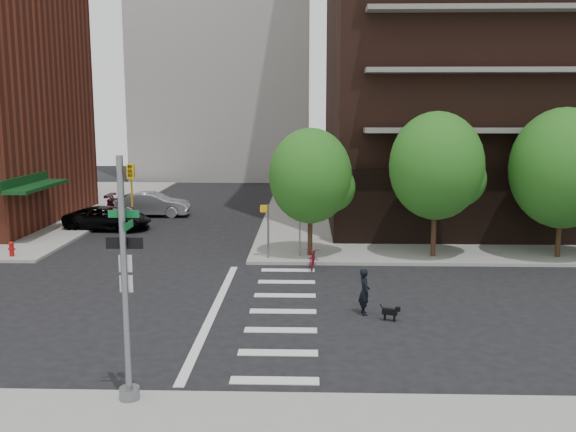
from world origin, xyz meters
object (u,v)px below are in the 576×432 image
at_px(scooter, 313,257).
at_px(fire_hydrant, 12,248).
at_px(parked_car_black, 108,218).
at_px(parked_car_maroon, 146,204).
at_px(parked_car_silver, 153,204).
at_px(traffic_signal, 127,299).
at_px(dog_walker, 364,292).

bearing_deg(scooter, fire_hydrant, 178.54).
distance_m(parked_car_black, scooter, 15.31).
distance_m(parked_car_maroon, parked_car_silver, 0.62).
bearing_deg(traffic_signal, scooter, 71.78).
bearing_deg(parked_car_black, parked_car_silver, -11.42).
xyz_separation_m(fire_hydrant, dog_walker, (16.40, -8.01, 0.28)).
relative_size(parked_car_maroon, parked_car_silver, 1.06).
bearing_deg(parked_car_maroon, parked_car_silver, -119.97).
distance_m(traffic_signal, fire_hydrant, 18.42).
bearing_deg(traffic_signal, parked_car_silver, 102.44).
height_order(parked_car_black, dog_walker, dog_walker).
height_order(fire_hydrant, parked_car_maroon, parked_car_maroon).
xyz_separation_m(fire_hydrant, parked_car_black, (2.32, 7.78, 0.16)).
bearing_deg(parked_car_silver, dog_walker, -150.19).
relative_size(parked_car_maroon, dog_walker, 3.18).
height_order(parked_car_maroon, parked_car_silver, parked_car_silver).
bearing_deg(parked_car_maroon, dog_walker, -148.81).
xyz_separation_m(traffic_signal, scooter, (4.61, 13.99, -2.20)).
height_order(traffic_signal, scooter, traffic_signal).
height_order(parked_car_silver, scooter, parked_car_silver).
relative_size(parked_car_silver, dog_walker, 3.01).
relative_size(traffic_signal, parked_car_silver, 1.20).
relative_size(traffic_signal, fire_hydrant, 8.20).
relative_size(fire_hydrant, dog_walker, 0.44).
bearing_deg(traffic_signal, parked_car_maroon, 103.34).
bearing_deg(scooter, parked_car_black, 147.20).
xyz_separation_m(traffic_signal, parked_car_black, (-7.71, 23.08, -1.98)).
bearing_deg(scooter, dog_walker, -71.71).
bearing_deg(fire_hydrant, parked_car_silver, 73.49).
xyz_separation_m(parked_car_maroon, scooter, (11.36, -14.48, -0.27)).
relative_size(fire_hydrant, parked_car_black, 0.14).
bearing_deg(fire_hydrant, traffic_signal, -56.74).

